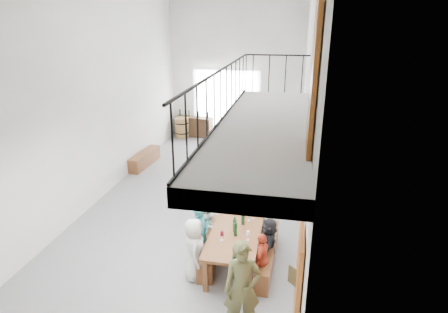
% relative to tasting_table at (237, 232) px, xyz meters
% --- Properties ---
extents(floor, '(12.00, 12.00, 0.00)m').
position_rel_tasting_table_xyz_m(floor, '(-1.50, 2.82, -0.71)').
color(floor, gray).
rests_on(floor, ground).
extents(room_walls, '(12.00, 12.00, 12.00)m').
position_rel_tasting_table_xyz_m(room_walls, '(-1.50, 2.82, 2.85)').
color(room_walls, white).
rests_on(room_walls, ground).
extents(gateway_portal, '(2.80, 0.08, 2.80)m').
position_rel_tasting_table_xyz_m(gateway_portal, '(-1.90, 8.76, 0.69)').
color(gateway_portal, white).
rests_on(gateway_portal, ground).
extents(right_wall_decor, '(0.07, 8.28, 5.07)m').
position_rel_tasting_table_xyz_m(right_wall_decor, '(1.20, 0.95, 1.04)').
color(right_wall_decor, '#9E541F').
rests_on(right_wall_decor, ground).
extents(balcony, '(1.52, 5.62, 4.00)m').
position_rel_tasting_table_xyz_m(balcony, '(0.48, -0.31, 2.26)').
color(balcony, white).
rests_on(balcony, ground).
extents(tasting_table, '(0.98, 2.38, 0.79)m').
position_rel_tasting_table_xyz_m(tasting_table, '(0.00, 0.00, 0.00)').
color(tasting_table, brown).
rests_on(tasting_table, ground).
extents(bench_inner, '(0.50, 1.96, 0.45)m').
position_rel_tasting_table_xyz_m(bench_inner, '(-0.57, 0.09, -0.48)').
color(bench_inner, brown).
rests_on(bench_inner, ground).
extents(bench_wall, '(0.32, 2.02, 0.46)m').
position_rel_tasting_table_xyz_m(bench_wall, '(0.64, 0.02, -0.47)').
color(bench_wall, brown).
rests_on(bench_wall, ground).
extents(tableware, '(0.55, 1.52, 0.35)m').
position_rel_tasting_table_xyz_m(tableware, '(0.04, 0.18, 0.22)').
color(tableware, black).
rests_on(tableware, tasting_table).
extents(side_bench, '(0.52, 1.72, 0.48)m').
position_rel_tasting_table_xyz_m(side_bench, '(-4.00, 4.77, -0.47)').
color(side_bench, brown).
rests_on(side_bench, ground).
extents(oak_barrel, '(0.57, 0.57, 0.84)m').
position_rel_tasting_table_xyz_m(oak_barrel, '(-3.71, 8.19, -0.28)').
color(oak_barrel, olive).
rests_on(oak_barrel, ground).
extents(serving_counter, '(1.64, 0.69, 0.84)m').
position_rel_tasting_table_xyz_m(serving_counter, '(-3.25, 8.47, -0.29)').
color(serving_counter, '#392414').
rests_on(serving_counter, ground).
extents(counter_bottles, '(1.34, 0.24, 0.28)m').
position_rel_tasting_table_xyz_m(counter_bottles, '(-3.25, 8.46, 0.27)').
color(counter_bottles, black).
rests_on(counter_bottles, serving_counter).
extents(guest_left_a, '(0.55, 0.70, 1.27)m').
position_rel_tasting_table_xyz_m(guest_left_a, '(-0.71, -0.67, -0.07)').
color(guest_left_a, silver).
rests_on(guest_left_a, ground).
extents(guest_left_b, '(0.44, 0.54, 1.26)m').
position_rel_tasting_table_xyz_m(guest_left_b, '(-0.73, -0.12, -0.07)').
color(guest_left_b, '#226D72').
rests_on(guest_left_b, ground).
extents(guest_left_c, '(0.53, 0.64, 1.19)m').
position_rel_tasting_table_xyz_m(guest_left_c, '(-0.73, 0.40, -0.11)').
color(guest_left_c, silver).
rests_on(guest_left_c, ground).
extents(guest_left_d, '(0.63, 0.90, 1.26)m').
position_rel_tasting_table_xyz_m(guest_left_d, '(-0.78, 0.85, -0.07)').
color(guest_left_d, '#226D72').
rests_on(guest_left_d, ground).
extents(guest_right_a, '(0.40, 0.67, 1.08)m').
position_rel_tasting_table_xyz_m(guest_right_a, '(0.57, -0.59, -0.17)').
color(guest_right_a, '#BF3820').
rests_on(guest_right_a, ground).
extents(guest_right_b, '(0.36, 1.00, 1.06)m').
position_rel_tasting_table_xyz_m(guest_right_b, '(0.65, 0.00, -0.17)').
color(guest_right_b, black).
rests_on(guest_right_b, ground).
extents(guest_right_c, '(0.57, 0.71, 1.27)m').
position_rel_tasting_table_xyz_m(guest_right_c, '(0.49, 0.70, -0.07)').
color(guest_right_c, silver).
rests_on(guest_right_c, ground).
extents(host_standing, '(0.68, 0.54, 1.63)m').
position_rel_tasting_table_xyz_m(host_standing, '(0.37, -1.80, 0.11)').
color(host_standing, brown).
rests_on(host_standing, ground).
extents(potted_plant, '(0.44, 0.39, 0.47)m').
position_rel_tasting_table_xyz_m(potted_plant, '(0.95, 3.80, -0.47)').
color(potted_plant, '#175316').
rests_on(potted_plant, ground).
extents(bicycle_near, '(1.65, 0.93, 0.82)m').
position_rel_tasting_table_xyz_m(bicycle_near, '(-0.55, 8.13, -0.30)').
color(bicycle_near, black).
rests_on(bicycle_near, ground).
extents(bicycle_far, '(1.60, 0.51, 0.95)m').
position_rel_tasting_table_xyz_m(bicycle_far, '(0.10, 8.20, -0.23)').
color(bicycle_far, black).
rests_on(bicycle_far, ground).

